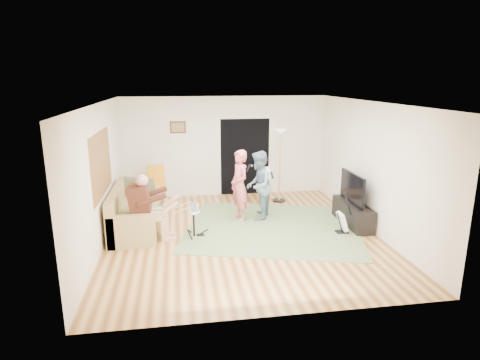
# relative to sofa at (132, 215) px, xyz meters

# --- Properties ---
(floor) EXTENTS (6.00, 6.00, 0.00)m
(floor) POSITION_rel_sofa_xyz_m (2.30, -0.69, -0.30)
(floor) COLOR brown
(floor) RESTS_ON ground
(walls) EXTENTS (5.50, 6.00, 2.70)m
(walls) POSITION_rel_sofa_xyz_m (2.30, -0.69, 1.05)
(walls) COLOR silver
(walls) RESTS_ON floor
(ceiling) EXTENTS (6.00, 6.00, 0.00)m
(ceiling) POSITION_rel_sofa_xyz_m (2.30, -0.69, 2.40)
(ceiling) COLOR white
(ceiling) RESTS_ON walls
(window_blinds) EXTENTS (0.00, 2.05, 2.05)m
(window_blinds) POSITION_rel_sofa_xyz_m (-0.44, -0.49, 1.25)
(window_blinds) COLOR #955F2E
(window_blinds) RESTS_ON walls
(doorway) EXTENTS (2.10, 0.00, 2.10)m
(doorway) POSITION_rel_sofa_xyz_m (2.85, 2.30, 0.75)
(doorway) COLOR black
(doorway) RESTS_ON walls
(picture_frame) EXTENTS (0.42, 0.03, 0.32)m
(picture_frame) POSITION_rel_sofa_xyz_m (1.05, 2.30, 1.60)
(picture_frame) COLOR #3F2314
(picture_frame) RESTS_ON walls
(area_rug) EXTENTS (4.33, 4.01, 0.02)m
(area_rug) POSITION_rel_sofa_xyz_m (3.01, -0.40, -0.29)
(area_rug) COLOR #5F7748
(area_rug) RESTS_ON floor
(sofa) EXTENTS (0.92, 2.24, 0.91)m
(sofa) POSITION_rel_sofa_xyz_m (0.00, 0.00, 0.00)
(sofa) COLOR #A08A50
(sofa) RESTS_ON floor
(drummer) EXTENTS (0.88, 0.49, 1.35)m
(drummer) POSITION_rel_sofa_xyz_m (0.43, -0.65, 0.22)
(drummer) COLOR #482114
(drummer) RESTS_ON sofa
(drum_kit) EXTENTS (0.35, 0.63, 0.65)m
(drum_kit) POSITION_rel_sofa_xyz_m (1.30, -0.65, -0.02)
(drum_kit) COLOR black
(drum_kit) RESTS_ON floor
(singer) EXTENTS (0.53, 0.67, 1.62)m
(singer) POSITION_rel_sofa_xyz_m (2.37, 0.20, 0.51)
(singer) COLOR #D05A60
(singer) RESTS_ON floor
(microphone) EXTENTS (0.06, 0.06, 0.24)m
(microphone) POSITION_rel_sofa_xyz_m (2.57, 0.20, 0.91)
(microphone) COLOR black
(microphone) RESTS_ON singer
(guitarist) EXTENTS (0.83, 0.93, 1.58)m
(guitarist) POSITION_rel_sofa_xyz_m (2.81, 0.21, 0.49)
(guitarist) COLOR slate
(guitarist) RESTS_ON floor
(guitar_held) EXTENTS (0.22, 0.61, 0.26)m
(guitar_held) POSITION_rel_sofa_xyz_m (3.01, 0.21, 0.78)
(guitar_held) COLOR white
(guitar_held) RESTS_ON guitarist
(guitar_spare) EXTENTS (0.32, 0.29, 0.89)m
(guitar_spare) POSITION_rel_sofa_xyz_m (4.38, -0.93, -0.05)
(guitar_spare) COLOR black
(guitar_spare) RESTS_ON floor
(torchiere_lamp) EXTENTS (0.34, 0.34, 1.90)m
(torchiere_lamp) POSITION_rel_sofa_xyz_m (3.63, 1.47, 1.00)
(torchiere_lamp) COLOR black
(torchiere_lamp) RESTS_ON floor
(dining_chair) EXTENTS (0.50, 0.52, 1.05)m
(dining_chair) POSITION_rel_sofa_xyz_m (0.48, 1.43, 0.07)
(dining_chair) COLOR tan
(dining_chair) RESTS_ON floor
(tv_cabinet) EXTENTS (0.40, 1.40, 0.50)m
(tv_cabinet) POSITION_rel_sofa_xyz_m (4.80, -0.49, -0.05)
(tv_cabinet) COLOR black
(tv_cabinet) RESTS_ON floor
(television) EXTENTS (0.06, 1.11, 0.66)m
(television) POSITION_rel_sofa_xyz_m (4.75, -0.49, 0.55)
(television) COLOR black
(television) RESTS_ON tv_cabinet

